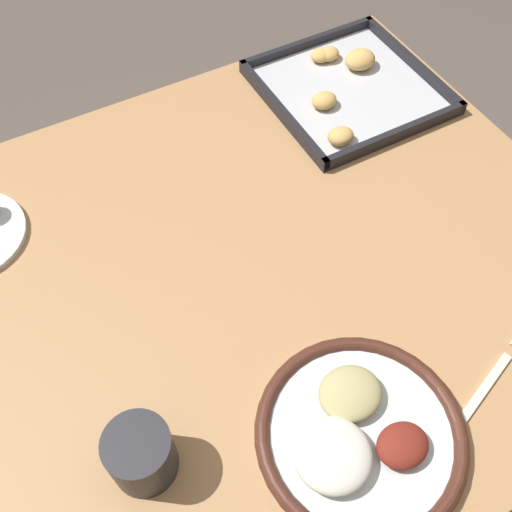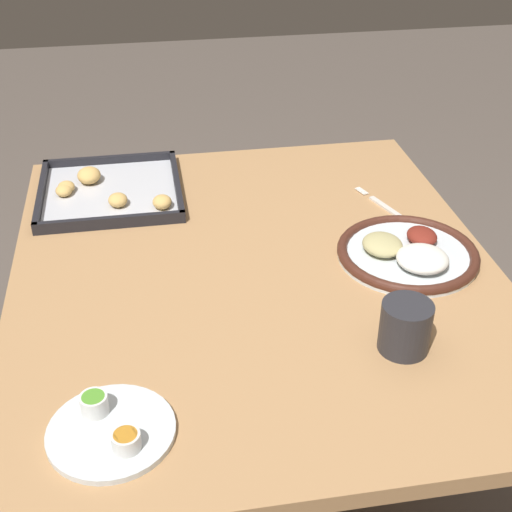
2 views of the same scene
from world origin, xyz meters
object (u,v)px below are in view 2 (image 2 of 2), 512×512
at_px(dinner_plate, 408,253).
at_px(drinking_cup, 405,327).
at_px(fork, 389,209).
at_px(saucer_plate, 111,429).
at_px(baking_tray, 108,191).

xyz_separation_m(dinner_plate, drinking_cup, (-0.25, 0.10, 0.03)).
bearing_deg(dinner_plate, fork, -8.03).
height_order(saucer_plate, drinking_cup, drinking_cup).
height_order(dinner_plate, drinking_cup, drinking_cup).
xyz_separation_m(baking_tray, drinking_cup, (-0.61, -0.47, 0.03)).
xyz_separation_m(fork, baking_tray, (0.17, 0.60, 0.01)).
xyz_separation_m(saucer_plate, baking_tray, (0.72, 0.01, 0.00)).
bearing_deg(dinner_plate, drinking_cup, 158.57).
bearing_deg(baking_tray, drinking_cup, -142.48).
bearing_deg(fork, dinner_plate, 152.26).
height_order(baking_tray, drinking_cup, drinking_cup).
xyz_separation_m(fork, saucer_plate, (-0.55, 0.59, 0.01)).
relative_size(fork, baking_tray, 0.65).
bearing_deg(fork, drinking_cup, 144.40).
height_order(saucer_plate, baking_tray, baking_tray).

